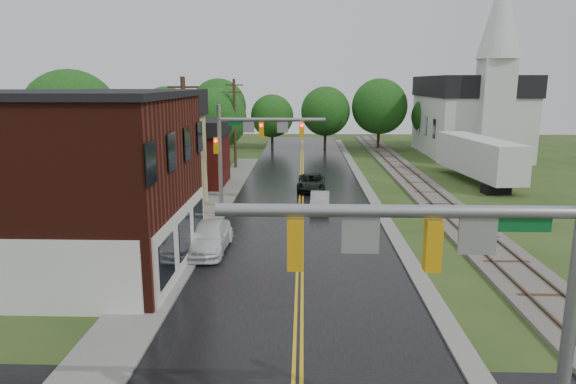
{
  "coord_description": "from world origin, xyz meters",
  "views": [
    {
      "loc": [
        0.13,
        -7.82,
        8.68
      ],
      "look_at": [
        -0.59,
        16.3,
        3.5
      ],
      "focal_mm": 32.0,
      "sensor_mm": 36.0,
      "label": 1
    }
  ],
  "objects_px": {
    "church": "(473,107)",
    "tree_left_c": "(154,128)",
    "brick_building": "(30,183)",
    "utility_pole_c": "(235,122)",
    "traffic_signal_far": "(251,138)",
    "utility_pole_b": "(186,151)",
    "suv_dark": "(311,183)",
    "sedan_silver": "(320,201)",
    "traffic_signal_near": "(469,271)",
    "pickup_white": "(208,238)",
    "tree_left_e": "(218,120)",
    "semi_trailer": "(478,156)",
    "tree_left_b": "(73,121)"
  },
  "relations": [
    {
      "from": "church",
      "to": "traffic_signal_near",
      "type": "xyz_separation_m",
      "value": [
        -16.53,
        -51.74,
        -0.87
      ]
    },
    {
      "from": "utility_pole_c",
      "to": "tree_left_b",
      "type": "xyz_separation_m",
      "value": [
        -11.05,
        -12.1,
        1.0
      ]
    },
    {
      "from": "suv_dark",
      "to": "pickup_white",
      "type": "bearing_deg",
      "value": -107.96
    },
    {
      "from": "brick_building",
      "to": "traffic_signal_far",
      "type": "xyz_separation_m",
      "value": [
        9.01,
        12.0,
        0.82
      ]
    },
    {
      "from": "traffic_signal_far",
      "to": "sedan_silver",
      "type": "bearing_deg",
      "value": -2.19
    },
    {
      "from": "traffic_signal_far",
      "to": "tree_left_b",
      "type": "xyz_separation_m",
      "value": [
        -14.38,
        4.9,
        0.74
      ]
    },
    {
      "from": "brick_building",
      "to": "tree_left_e",
      "type": "bearing_deg",
      "value": 83.29
    },
    {
      "from": "church",
      "to": "traffic_signal_far",
      "type": "height_order",
      "value": "church"
    },
    {
      "from": "suv_dark",
      "to": "sedan_silver",
      "type": "distance_m",
      "value": 6.37
    },
    {
      "from": "utility_pole_b",
      "to": "utility_pole_c",
      "type": "relative_size",
      "value": 1.0
    },
    {
      "from": "sedan_silver",
      "to": "pickup_white",
      "type": "distance_m",
      "value": 10.95
    },
    {
      "from": "utility_pole_b",
      "to": "sedan_silver",
      "type": "distance_m",
      "value": 10.28
    },
    {
      "from": "utility_pole_b",
      "to": "tree_left_e",
      "type": "bearing_deg",
      "value": 94.9
    },
    {
      "from": "church",
      "to": "pickup_white",
      "type": "xyz_separation_m",
      "value": [
        -24.8,
        -36.02,
        -5.11
      ]
    },
    {
      "from": "utility_pole_b",
      "to": "traffic_signal_far",
      "type": "bearing_deg",
      "value": 56.32
    },
    {
      "from": "utility_pole_c",
      "to": "tree_left_b",
      "type": "relative_size",
      "value": 0.93
    },
    {
      "from": "utility_pole_b",
      "to": "suv_dark",
      "type": "distance_m",
      "value": 14.1
    },
    {
      "from": "utility_pole_b",
      "to": "suv_dark",
      "type": "bearing_deg",
      "value": 55.76
    },
    {
      "from": "brick_building",
      "to": "utility_pole_c",
      "type": "bearing_deg",
      "value": 78.91
    },
    {
      "from": "utility_pole_b",
      "to": "semi_trailer",
      "type": "xyz_separation_m",
      "value": [
        22.23,
        15.05,
        -2.39
      ]
    },
    {
      "from": "church",
      "to": "sedan_silver",
      "type": "relative_size",
      "value": 5.38
    },
    {
      "from": "tree_left_b",
      "to": "church",
      "type": "bearing_deg",
      "value": 29.99
    },
    {
      "from": "tree_left_b",
      "to": "traffic_signal_near",
      "type": "bearing_deg",
      "value": -54.51
    },
    {
      "from": "suv_dark",
      "to": "semi_trailer",
      "type": "distance_m",
      "value": 15.23
    },
    {
      "from": "utility_pole_b",
      "to": "sedan_silver",
      "type": "xyz_separation_m",
      "value": [
        8.11,
        4.82,
        -4.11
      ]
    },
    {
      "from": "brick_building",
      "to": "semi_trailer",
      "type": "xyz_separation_m",
      "value": [
        27.91,
        22.05,
        -1.82
      ]
    },
    {
      "from": "traffic_signal_near",
      "to": "utility_pole_b",
      "type": "height_order",
      "value": "utility_pole_b"
    },
    {
      "from": "church",
      "to": "traffic_signal_near",
      "type": "relative_size",
      "value": 2.72
    },
    {
      "from": "semi_trailer",
      "to": "sedan_silver",
      "type": "bearing_deg",
      "value": -144.06
    },
    {
      "from": "sedan_silver",
      "to": "semi_trailer",
      "type": "bearing_deg",
      "value": 38.56
    },
    {
      "from": "utility_pole_c",
      "to": "utility_pole_b",
      "type": "bearing_deg",
      "value": -90.0
    },
    {
      "from": "church",
      "to": "tree_left_c",
      "type": "height_order",
      "value": "church"
    },
    {
      "from": "utility_pole_c",
      "to": "tree_left_b",
      "type": "bearing_deg",
      "value": -132.39
    },
    {
      "from": "sedan_silver",
      "to": "semi_trailer",
      "type": "relative_size",
      "value": 0.29
    },
    {
      "from": "traffic_signal_far",
      "to": "suv_dark",
      "type": "xyz_separation_m",
      "value": [
        4.27,
        6.17,
        -4.31
      ]
    },
    {
      "from": "suv_dark",
      "to": "tree_left_b",
      "type": "bearing_deg",
      "value": -174.14
    },
    {
      "from": "traffic_signal_far",
      "to": "tree_left_c",
      "type": "height_order",
      "value": "tree_left_c"
    },
    {
      "from": "utility_pole_b",
      "to": "tree_left_e",
      "type": "relative_size",
      "value": 1.1
    },
    {
      "from": "tree_left_b",
      "to": "suv_dark",
      "type": "xyz_separation_m",
      "value": [
        18.65,
        1.27,
        -5.05
      ]
    },
    {
      "from": "tree_left_b",
      "to": "sedan_silver",
      "type": "relative_size",
      "value": 2.6
    },
    {
      "from": "traffic_signal_far",
      "to": "sedan_silver",
      "type": "xyz_separation_m",
      "value": [
        4.77,
        -0.18,
        -4.36
      ]
    },
    {
      "from": "tree_left_b",
      "to": "semi_trailer",
      "type": "height_order",
      "value": "tree_left_b"
    },
    {
      "from": "traffic_signal_near",
      "to": "utility_pole_b",
      "type": "bearing_deg",
      "value": 117.19
    },
    {
      "from": "utility_pole_b",
      "to": "suv_dark",
      "type": "relative_size",
      "value": 1.88
    },
    {
      "from": "church",
      "to": "suv_dark",
      "type": "relative_size",
      "value": 4.18
    },
    {
      "from": "utility_pole_b",
      "to": "pickup_white",
      "type": "bearing_deg",
      "value": -64.95
    },
    {
      "from": "tree_left_e",
      "to": "semi_trailer",
      "type": "xyz_separation_m",
      "value": [
        24.27,
        -8.85,
        -2.49
      ]
    },
    {
      "from": "church",
      "to": "semi_trailer",
      "type": "height_order",
      "value": "church"
    },
    {
      "from": "brick_building",
      "to": "traffic_signal_far",
      "type": "relative_size",
      "value": 1.95
    },
    {
      "from": "tree_left_c",
      "to": "pickup_white",
      "type": "bearing_deg",
      "value": -67.81
    }
  ]
}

